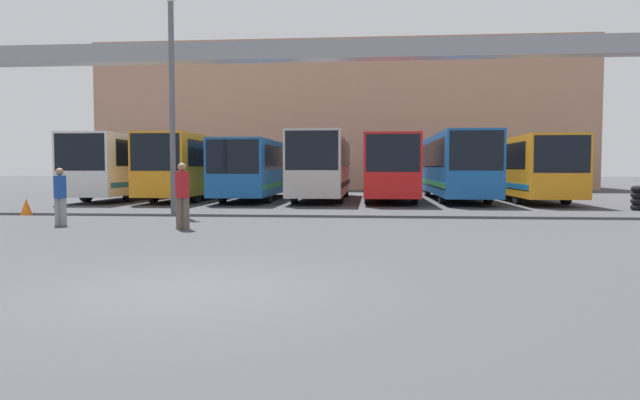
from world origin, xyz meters
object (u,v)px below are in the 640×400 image
Objects in this scene: bus_slot_6 at (523,165)px; bus_slot_4 at (389,165)px; bus_slot_0 at (135,164)px; pedestrian_mid_right at (182,194)px; bus_slot_5 at (455,163)px; traffic_cone at (26,207)px; lamp_post at (172,94)px; bus_slot_2 at (258,167)px; pedestrian_near_right at (60,195)px; bus_slot_3 at (323,163)px; bus_slot_1 at (194,164)px.

bus_slot_4 is at bearing -171.82° from bus_slot_6.
bus_slot_0 reaches higher than pedestrian_mid_right.
bus_slot_5 reaches higher than traffic_cone.
lamp_post is (-8.12, -8.83, 2.51)m from bus_slot_4.
bus_slot_4 is at bearing -4.12° from bus_slot_2.
pedestrian_near_right is (-16.70, -14.39, -0.91)m from bus_slot_6.
pedestrian_mid_right is 8.17m from traffic_cone.
traffic_cone is at bearing -166.59° from lamp_post.
bus_slot_2 is 0.92× the size of bus_slot_6.
bus_slot_3 is at bearing 47.05° from traffic_cone.
bus_slot_0 is 1.10× the size of bus_slot_1.
bus_slot_2 is at bearing 2.42° from bus_slot_1.
lamp_post reaches higher than pedestrian_near_right.
bus_slot_6 is at bearing 28.92° from traffic_cone.
lamp_post is (5.56, -9.71, 2.45)m from bus_slot_0.
bus_slot_6 is 1.53× the size of lamp_post.
bus_slot_1 reaches higher than bus_slot_4.
bus_slot_4 is at bearing 47.41° from lamp_post.
pedestrian_mid_right is at bearing -62.80° from bus_slot_0.
traffic_cone is at bearing -142.53° from bus_slot_4.
bus_slot_3 is 10.59m from lamp_post.
bus_slot_0 is 17.11m from bus_slot_5.
bus_slot_6 is 19.81m from pedestrian_mid_right.
bus_slot_0 is 16.83m from pedestrian_mid_right.
lamp_post is at bearing -116.94° from pedestrian_near_right.
bus_slot_3 is 6.89m from bus_slot_5.
traffic_cone is (-13.07, -10.01, -1.55)m from bus_slot_4.
bus_slot_0 is 1.17× the size of bus_slot_4.
bus_slot_1 is (3.42, -0.53, -0.01)m from bus_slot_0.
bus_slot_3 is 0.90× the size of bus_slot_6.
bus_slot_2 is at bearing -3.22° from bus_slot_0.
bus_slot_3 is at bearing -0.01° from bus_slot_1.
bus_slot_1 is at bearing -8.79° from bus_slot_0.
bus_slot_5 reaches higher than pedestrian_near_right.
bus_slot_0 is 11.03m from traffic_cone.
bus_slot_5 reaches higher than bus_slot_0.
bus_slot_2 is 9.77m from lamp_post.
lamp_post reaches higher than bus_slot_2.
bus_slot_1 reaches higher than pedestrian_mid_right.
bus_slot_4 is 15.32m from pedestrian_mid_right.
traffic_cone is at bearing -132.95° from bus_slot_3.
bus_slot_1 is at bearing 178.06° from bus_slot_4.
bus_slot_3 is 14.68m from pedestrian_mid_right.
pedestrian_near_right is 0.21× the size of lamp_post.
bus_slot_3 is at bearing 62.90° from lamp_post.
bus_slot_3 is at bearing -176.45° from bus_slot_6.
bus_slot_0 is at bearing 176.78° from bus_slot_2.
bus_slot_4 is (3.42, -0.35, -0.09)m from bus_slot_3.
bus_slot_2 is 6.72× the size of pedestrian_near_right.
bus_slot_4 is (10.26, -0.35, -0.05)m from bus_slot_1.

